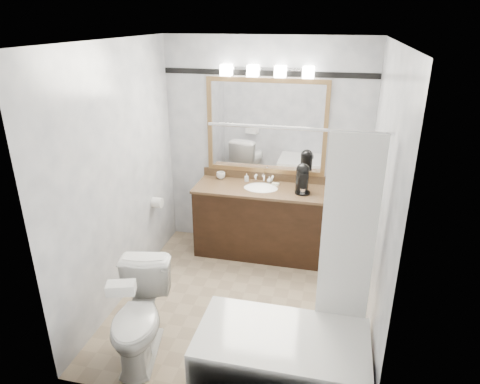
# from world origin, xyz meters

# --- Properties ---
(room) EXTENTS (2.42, 2.62, 2.52)m
(room) POSITION_xyz_m (0.00, 0.00, 1.25)
(room) COLOR tan
(room) RESTS_ON ground
(vanity) EXTENTS (1.53, 0.58, 0.97)m
(vanity) POSITION_xyz_m (0.00, 1.02, 0.44)
(vanity) COLOR black
(vanity) RESTS_ON ground
(mirror) EXTENTS (1.40, 0.04, 1.10)m
(mirror) POSITION_xyz_m (0.00, 1.28, 1.50)
(mirror) COLOR olive
(mirror) RESTS_ON room
(vanity_light_bar) EXTENTS (1.02, 0.14, 0.12)m
(vanity_light_bar) POSITION_xyz_m (0.00, 1.23, 2.13)
(vanity_light_bar) COLOR silver
(vanity_light_bar) RESTS_ON room
(accent_stripe) EXTENTS (2.40, 0.01, 0.06)m
(accent_stripe) POSITION_xyz_m (0.00, 1.29, 2.10)
(accent_stripe) COLOR black
(accent_stripe) RESTS_ON room
(bathtub) EXTENTS (1.30, 0.75, 1.96)m
(bathtub) POSITION_xyz_m (0.55, -0.90, 0.28)
(bathtub) COLOR white
(bathtub) RESTS_ON ground
(tp_roll) EXTENTS (0.11, 0.12, 0.12)m
(tp_roll) POSITION_xyz_m (-1.14, 0.66, 0.70)
(tp_roll) COLOR white
(tp_roll) RESTS_ON room
(toilet) EXTENTS (0.59, 0.84, 0.78)m
(toilet) POSITION_xyz_m (-0.65, -0.90, 0.39)
(toilet) COLOR white
(toilet) RESTS_ON ground
(tissue_box) EXTENTS (0.23, 0.17, 0.09)m
(tissue_box) POSITION_xyz_m (-0.65, -1.12, 0.83)
(tissue_box) COLOR white
(tissue_box) RESTS_ON toilet
(coffee_maker) EXTENTS (0.17, 0.22, 0.33)m
(coffee_maker) POSITION_xyz_m (0.47, 1.00, 1.02)
(coffee_maker) COLOR black
(coffee_maker) RESTS_ON vanity
(cup_left) EXTENTS (0.13, 0.13, 0.08)m
(cup_left) POSITION_xyz_m (-0.53, 1.20, 0.89)
(cup_left) COLOR white
(cup_left) RESTS_ON vanity
(soap_bottle_a) EXTENTS (0.05, 0.06, 0.09)m
(soap_bottle_a) POSITION_xyz_m (-0.21, 1.19, 0.90)
(soap_bottle_a) COLOR white
(soap_bottle_a) RESTS_ON vanity
(soap_bottle_b) EXTENTS (0.07, 0.07, 0.07)m
(soap_bottle_b) POSITION_xyz_m (0.07, 1.20, 0.89)
(soap_bottle_b) COLOR white
(soap_bottle_b) RESTS_ON vanity
(soap_bar) EXTENTS (0.09, 0.06, 0.03)m
(soap_bar) POSITION_xyz_m (0.15, 1.13, 0.86)
(soap_bar) COLOR beige
(soap_bar) RESTS_ON vanity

